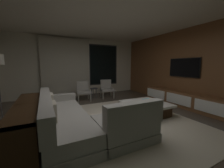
{
  "coord_description": "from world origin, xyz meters",
  "views": [
    {
      "loc": [
        -1.47,
        -2.93,
        1.43
      ],
      "look_at": [
        0.26,
        0.52,
        0.9
      ],
      "focal_mm": 21.82,
      "sensor_mm": 36.0,
      "label": 1
    }
  ],
  "objects_px": {
    "accent_chair_near_window": "(107,88)",
    "accent_chair_by_curtain": "(83,90)",
    "mounted_tv": "(184,68)",
    "side_stool": "(94,90)",
    "media_console": "(183,100)",
    "console_table_behind_couch": "(27,120)",
    "sectional_couch": "(79,121)",
    "coffee_table": "(146,108)",
    "book_stack_on_coffee_table": "(147,100)"
  },
  "relations": [
    {
      "from": "accent_chair_near_window",
      "to": "accent_chair_by_curtain",
      "type": "distance_m",
      "value": 1.08
    },
    {
      "from": "mounted_tv",
      "to": "side_stool",
      "type": "bearing_deg",
      "value": 137.83
    },
    {
      "from": "mounted_tv",
      "to": "accent_chair_by_curtain",
      "type": "bearing_deg",
      "value": 143.04
    },
    {
      "from": "media_console",
      "to": "mounted_tv",
      "type": "distance_m",
      "value": 1.13
    },
    {
      "from": "mounted_tv",
      "to": "console_table_behind_couch",
      "type": "height_order",
      "value": "mounted_tv"
    },
    {
      "from": "accent_chair_near_window",
      "to": "media_console",
      "type": "bearing_deg",
      "value": -54.98
    },
    {
      "from": "sectional_couch",
      "to": "side_stool",
      "type": "bearing_deg",
      "value": 65.2
    },
    {
      "from": "coffee_table",
      "to": "media_console",
      "type": "height_order",
      "value": "media_console"
    },
    {
      "from": "coffee_table",
      "to": "console_table_behind_couch",
      "type": "relative_size",
      "value": 0.55
    },
    {
      "from": "sectional_couch",
      "to": "accent_chair_near_window",
      "type": "bearing_deg",
      "value": 55.77
    },
    {
      "from": "accent_chair_by_curtain",
      "to": "accent_chair_near_window",
      "type": "bearing_deg",
      "value": 2.07
    },
    {
      "from": "sectional_couch",
      "to": "media_console",
      "type": "height_order",
      "value": "sectional_couch"
    },
    {
      "from": "coffee_table",
      "to": "accent_chair_by_curtain",
      "type": "height_order",
      "value": "accent_chair_by_curtain"
    },
    {
      "from": "media_console",
      "to": "mounted_tv",
      "type": "bearing_deg",
      "value": 47.52
    },
    {
      "from": "coffee_table",
      "to": "console_table_behind_couch",
      "type": "xyz_separation_m",
      "value": [
        -2.92,
        -0.13,
        0.23
      ]
    },
    {
      "from": "console_table_behind_couch",
      "to": "accent_chair_by_curtain",
      "type": "bearing_deg",
      "value": 56.64
    },
    {
      "from": "book_stack_on_coffee_table",
      "to": "accent_chair_near_window",
      "type": "bearing_deg",
      "value": 96.82
    },
    {
      "from": "media_console",
      "to": "mounted_tv",
      "type": "relative_size",
      "value": 2.71
    },
    {
      "from": "side_stool",
      "to": "console_table_behind_couch",
      "type": "xyz_separation_m",
      "value": [
        -2.2,
        -2.65,
        0.05
      ]
    },
    {
      "from": "sectional_couch",
      "to": "mounted_tv",
      "type": "relative_size",
      "value": 2.18
    },
    {
      "from": "side_stool",
      "to": "media_console",
      "type": "xyz_separation_m",
      "value": [
        2.37,
        -2.51,
        -0.12
      ]
    },
    {
      "from": "coffee_table",
      "to": "sectional_couch",
      "type": "bearing_deg",
      "value": -172.68
    },
    {
      "from": "media_console",
      "to": "console_table_behind_couch",
      "type": "bearing_deg",
      "value": -178.22
    },
    {
      "from": "accent_chair_near_window",
      "to": "mounted_tv",
      "type": "relative_size",
      "value": 0.68
    },
    {
      "from": "coffee_table",
      "to": "mounted_tv",
      "type": "bearing_deg",
      "value": 6.54
    },
    {
      "from": "coffee_table",
      "to": "accent_chair_by_curtain",
      "type": "distance_m",
      "value": 2.77
    },
    {
      "from": "side_stool",
      "to": "console_table_behind_couch",
      "type": "bearing_deg",
      "value": -129.65
    },
    {
      "from": "console_table_behind_couch",
      "to": "side_stool",
      "type": "bearing_deg",
      "value": 50.35
    },
    {
      "from": "side_stool",
      "to": "mounted_tv",
      "type": "distance_m",
      "value": 3.58
    },
    {
      "from": "accent_chair_near_window",
      "to": "accent_chair_by_curtain",
      "type": "height_order",
      "value": "same"
    },
    {
      "from": "side_stool",
      "to": "coffee_table",
      "type": "bearing_deg",
      "value": -74.09
    },
    {
      "from": "sectional_couch",
      "to": "mounted_tv",
      "type": "bearing_deg",
      "value": 6.95
    },
    {
      "from": "sectional_couch",
      "to": "mounted_tv",
      "type": "distance_m",
      "value": 4.01
    },
    {
      "from": "book_stack_on_coffee_table",
      "to": "console_table_behind_couch",
      "type": "distance_m",
      "value": 3.1
    },
    {
      "from": "coffee_table",
      "to": "accent_chair_near_window",
      "type": "height_order",
      "value": "accent_chair_near_window"
    },
    {
      "from": "accent_chair_by_curtain",
      "to": "side_stool",
      "type": "xyz_separation_m",
      "value": [
        0.47,
        0.03,
        -0.06
      ]
    },
    {
      "from": "accent_chair_near_window",
      "to": "mounted_tv",
      "type": "distance_m",
      "value": 3.16
    },
    {
      "from": "book_stack_on_coffee_table",
      "to": "media_console",
      "type": "relative_size",
      "value": 0.09
    },
    {
      "from": "sectional_couch",
      "to": "coffee_table",
      "type": "relative_size",
      "value": 2.16
    },
    {
      "from": "book_stack_on_coffee_table",
      "to": "side_stool",
      "type": "height_order",
      "value": "side_stool"
    },
    {
      "from": "accent_chair_by_curtain",
      "to": "media_console",
      "type": "distance_m",
      "value": 3.77
    },
    {
      "from": "side_stool",
      "to": "media_console",
      "type": "distance_m",
      "value": 3.45
    },
    {
      "from": "coffee_table",
      "to": "media_console",
      "type": "bearing_deg",
      "value": 0.43
    },
    {
      "from": "media_console",
      "to": "side_stool",
      "type": "bearing_deg",
      "value": 133.38
    },
    {
      "from": "side_stool",
      "to": "accent_chair_by_curtain",
      "type": "bearing_deg",
      "value": -175.86
    },
    {
      "from": "sectional_couch",
      "to": "accent_chair_by_curtain",
      "type": "relative_size",
      "value": 3.21
    },
    {
      "from": "coffee_table",
      "to": "mounted_tv",
      "type": "relative_size",
      "value": 1.01
    },
    {
      "from": "book_stack_on_coffee_table",
      "to": "accent_chair_near_window",
      "type": "xyz_separation_m",
      "value": [
        -0.28,
        2.37,
        0.05
      ]
    },
    {
      "from": "coffee_table",
      "to": "accent_chair_near_window",
      "type": "xyz_separation_m",
      "value": [
        -0.11,
        2.53,
        0.25
      ]
    },
    {
      "from": "side_stool",
      "to": "mounted_tv",
      "type": "xyz_separation_m",
      "value": [
        2.55,
        -2.31,
        0.98
      ]
    }
  ]
}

